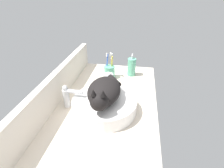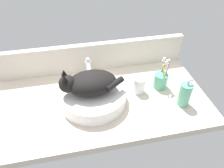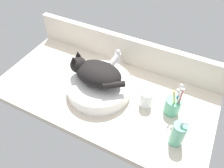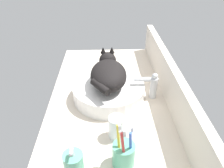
{
  "view_description": "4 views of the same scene",
  "coord_description": "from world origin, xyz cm",
  "px_view_note": "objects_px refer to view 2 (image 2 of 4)",
  "views": [
    {
      "loc": [
        -77.11,
        -17.8,
        61.68
      ],
      "look_at": [
        7.86,
        -3.67,
        11.58
      ],
      "focal_mm": 28.0,
      "sensor_mm": 36.0,
      "label": 1
    },
    {
      "loc": [
        -9.42,
        -85.02,
        82.84
      ],
      "look_at": [
        8.92,
        2.45,
        7.29
      ],
      "focal_mm": 35.0,
      "sensor_mm": 36.0,
      "label": 2
    },
    {
      "loc": [
        40.77,
        -69.82,
        90.44
      ],
      "look_at": [
        6.67,
        -2.99,
        11.36
      ],
      "focal_mm": 35.0,
      "sensor_mm": 36.0,
      "label": 3
    },
    {
      "loc": [
        86.12,
        -2.6,
        65.2
      ],
      "look_at": [
        -0.1,
        0.41,
        9.12
      ],
      "focal_mm": 35.0,
      "sensor_mm": 36.0,
      "label": 4
    }
  ],
  "objects_px": {
    "cat": "(89,83)",
    "faucet": "(89,68)",
    "toothbrush_cup": "(161,80)",
    "water_glass": "(139,86)",
    "sink_basin": "(93,96)",
    "soap_dispenser": "(185,94)"
  },
  "relations": [
    {
      "from": "cat",
      "to": "soap_dispenser",
      "type": "relative_size",
      "value": 1.96
    },
    {
      "from": "faucet",
      "to": "water_glass",
      "type": "xyz_separation_m",
      "value": [
        0.26,
        -0.18,
        -0.03
      ]
    },
    {
      "from": "sink_basin",
      "to": "faucet",
      "type": "relative_size",
      "value": 2.57
    },
    {
      "from": "toothbrush_cup",
      "to": "water_glass",
      "type": "xyz_separation_m",
      "value": [
        -0.13,
        -0.02,
        -0.01
      ]
    },
    {
      "from": "faucet",
      "to": "toothbrush_cup",
      "type": "distance_m",
      "value": 0.42
    },
    {
      "from": "cat",
      "to": "faucet",
      "type": "height_order",
      "value": "cat"
    },
    {
      "from": "soap_dispenser",
      "to": "cat",
      "type": "bearing_deg",
      "value": 166.44
    },
    {
      "from": "toothbrush_cup",
      "to": "sink_basin",
      "type": "bearing_deg",
      "value": -173.85
    },
    {
      "from": "sink_basin",
      "to": "cat",
      "type": "bearing_deg",
      "value": -176.0
    },
    {
      "from": "faucet",
      "to": "soap_dispenser",
      "type": "distance_m",
      "value": 0.56
    },
    {
      "from": "water_glass",
      "to": "sink_basin",
      "type": "bearing_deg",
      "value": -174.43
    },
    {
      "from": "cat",
      "to": "sink_basin",
      "type": "bearing_deg",
      "value": 4.0
    },
    {
      "from": "soap_dispenser",
      "to": "water_glass",
      "type": "distance_m",
      "value": 0.24
    },
    {
      "from": "sink_basin",
      "to": "cat",
      "type": "relative_size",
      "value": 1.08
    },
    {
      "from": "faucet",
      "to": "toothbrush_cup",
      "type": "height_order",
      "value": "toothbrush_cup"
    },
    {
      "from": "faucet",
      "to": "water_glass",
      "type": "bearing_deg",
      "value": -35.49
    },
    {
      "from": "toothbrush_cup",
      "to": "water_glass",
      "type": "bearing_deg",
      "value": -172.71
    },
    {
      "from": "cat",
      "to": "water_glass",
      "type": "height_order",
      "value": "cat"
    },
    {
      "from": "cat",
      "to": "faucet",
      "type": "relative_size",
      "value": 2.38
    },
    {
      "from": "sink_basin",
      "to": "soap_dispenser",
      "type": "distance_m",
      "value": 0.47
    },
    {
      "from": "cat",
      "to": "faucet",
      "type": "bearing_deg",
      "value": 84.92
    },
    {
      "from": "cat",
      "to": "toothbrush_cup",
      "type": "distance_m",
      "value": 0.42
    }
  ]
}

